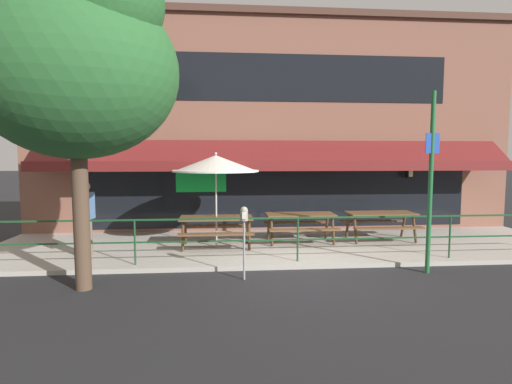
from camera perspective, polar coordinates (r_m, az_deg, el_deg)
name	(u,v)px	position (r m, az deg, el deg)	size (l,w,h in m)	color
ground_plane	(300,269)	(8.59, 6.32, -10.94)	(120.00, 120.00, 0.00)	#232326
patio_deck	(285,246)	(10.48, 4.19, -7.69)	(15.00, 4.00, 0.10)	#ADA89E
restaurant_building	(274,124)	(12.46, 2.66, 9.65)	(15.00, 1.60, 6.75)	brown
patio_railing	(298,229)	(8.69, 5.99, -5.33)	(13.84, 0.04, 0.97)	#194723
picnic_table_left	(216,223)	(10.04, -5.69, -4.45)	(1.80, 1.42, 0.76)	brown
picnic_table_centre	(300,220)	(10.62, 6.34, -3.94)	(1.80, 1.42, 0.76)	brown
picnic_table_right	(381,218)	(11.28, 17.37, -3.60)	(1.80, 1.42, 0.76)	brown
patio_umbrella_left	(216,164)	(9.96, -5.76, 3.99)	(2.14, 2.14, 2.38)	#B7B2A8
pedestrian_walking	(86,215)	(9.77, -23.10, -3.03)	(0.30, 0.61, 1.71)	#665B4C
parking_meter_near	(244,221)	(7.61, -1.72, -4.14)	(0.15, 0.16, 1.42)	gray
street_sign_pole	(431,181)	(8.72, 23.68, 1.48)	(0.28, 0.09, 3.65)	#1E6033
street_tree_curbside	(80,60)	(7.69, -23.87, 16.86)	(3.49, 3.14, 5.81)	brown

